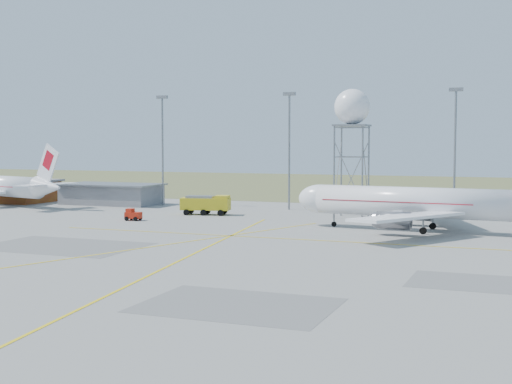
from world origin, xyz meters
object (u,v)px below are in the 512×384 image
at_px(fire_truck, 207,205).
at_px(baggage_tug, 133,216).
at_px(airliner_main, 418,203).
at_px(radar_tower, 352,146).

relative_size(fire_truck, baggage_tug, 3.43).
distance_m(fire_truck, baggage_tug, 13.52).
bearing_deg(fire_truck, baggage_tug, -131.50).
height_order(airliner_main, radar_tower, radar_tower).
xyz_separation_m(radar_tower, baggage_tug, (-29.79, -15.98, -10.59)).
relative_size(radar_tower, baggage_tug, 8.29).
xyz_separation_m(airliner_main, radar_tower, (-12.31, 13.59, 7.53)).
relative_size(airliner_main, baggage_tug, 14.79).
height_order(radar_tower, fire_truck, radar_tower).
distance_m(radar_tower, fire_truck, 25.32).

